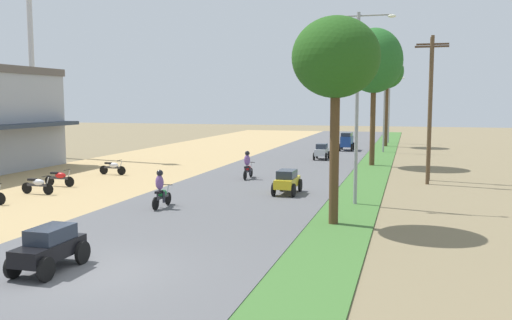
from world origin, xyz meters
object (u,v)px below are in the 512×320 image
Objects in this scene: median_tree_third at (387,72)px; streetlamp_mid at (384,101)px; streetlamp_near at (357,96)px; utility_pole_far at (430,108)px; streetlamp_far at (389,104)px; motorbike_foreground_rider at (161,190)px; car_van_blue at (347,140)px; car_sedan_yellow at (287,181)px; parked_motorbike_third at (60,177)px; median_tree_second at (374,61)px; car_hatchback_silver at (322,151)px; median_tree_nearest at (336,59)px; parked_motorbike_fourth at (113,167)px; utility_pole_near at (431,106)px; parked_motorbike_second at (38,184)px; motorbike_ahead_second at (248,166)px; car_sedan_black at (50,247)px.

median_tree_third is 1.18× the size of streetlamp_mid.
streetlamp_near is 1.04× the size of utility_pole_far.
streetlamp_mid is 1.08× the size of streetlamp_far.
streetlamp_mid reaches higher than motorbike_foreground_rider.
streetlamp_mid is at bearing -5.94° from car_van_blue.
utility_pole_far reaches higher than car_sedan_yellow.
median_tree_third is at bearing 77.68° from motorbike_foreground_rider.
streetlamp_far is at bearing 96.32° from utility_pole_far.
median_tree_third is 1.28× the size of streetlamp_far.
median_tree_second is at bearing 43.20° from parked_motorbike_third.
median_tree_third is 1.14× the size of utility_pole_far.
median_tree_second is 1.04× the size of median_tree_third.
car_van_blue is at bearing 82.96° from car_hatchback_silver.
median_tree_third is 5.15× the size of motorbike_foreground_rider.
median_tree_nearest is at bearing -90.75° from streetlamp_mid.
parked_motorbike_third is 0.90× the size of car_hatchback_silver.
streetlamp_far is 3.21× the size of car_sedan_yellow.
streetlamp_mid is 3.27× the size of car_van_blue.
parked_motorbike_fourth is 23.94m from car_van_blue.
median_tree_second is (15.21, 9.61, 6.86)m from parked_motorbike_fourth.
utility_pole_near is at bearing -78.72° from streetlamp_mid.
utility_pole_near is (19.20, 8.22, 3.83)m from parked_motorbike_third.
car_sedan_yellow reaches higher than parked_motorbike_second.
parked_motorbike_third is 0.23× the size of median_tree_nearest.
streetlamp_far is 3.02× the size of car_van_blue.
motorbike_foreground_rider is (-4.44, -4.94, 0.11)m from car_sedan_yellow.
car_hatchback_silver is (-4.33, -19.24, -3.53)m from streetlamp_far.
median_tree_second is 15.53m from car_sedan_yellow.
utility_pole_far is 13.52m from car_hatchback_silver.
utility_pole_far is (3.30, -29.83, -0.04)m from streetlamp_far.
utility_pole_near is (3.39, -28.24, 0.11)m from streetlamp_far.
parked_motorbike_fourth is at bearing -132.34° from car_hatchback_silver.
parked_motorbike_second is 23.72m from median_tree_second.
median_tree_second is at bearing -91.55° from streetlamp_mid.
car_hatchback_silver is (-3.93, 22.17, -5.43)m from median_tree_nearest.
median_tree_third reaches higher than car_sedan_yellow.
car_van_blue is (12.20, 20.60, 0.47)m from parked_motorbike_fourth.
motorbike_ahead_second reaches higher than parked_motorbike_second.
utility_pole_near is at bearing -49.37° from car_hatchback_silver.
car_van_blue is (0.18, 24.64, 0.28)m from car_sedan_yellow.
car_van_blue reaches higher than parked_motorbike_third.
utility_pole_far is at bearing 43.46° from motorbike_foreground_rider.
utility_pole_near is 12.40m from car_hatchback_silver.
median_tree_second is 15.50m from streetlamp_near.
parked_motorbike_third is at bearing -148.77° from motorbike_ahead_second.
car_sedan_black reaches higher than parked_motorbike_fourth.
streetlamp_far is at bearing 77.31° from car_hatchback_silver.
median_tree_second reaches higher than car_sedan_yellow.
car_hatchback_silver is at bearing 77.94° from motorbike_ahead_second.
median_tree_third is 7.23m from streetlamp_mid.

